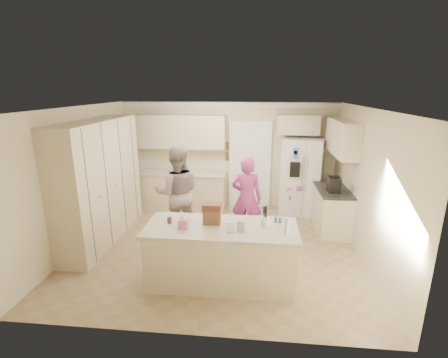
# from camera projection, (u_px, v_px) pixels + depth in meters

# --- Properties ---
(floor) EXTENTS (5.20, 4.60, 0.02)m
(floor) POSITION_uv_depth(u_px,v_px,m) (217.00, 247.00, 6.18)
(floor) COLOR #968059
(floor) RESTS_ON ground
(ceiling) EXTENTS (5.20, 4.60, 0.02)m
(ceiling) POSITION_uv_depth(u_px,v_px,m) (216.00, 107.00, 5.46)
(ceiling) COLOR white
(ceiling) RESTS_ON wall_back
(wall_back) EXTENTS (5.20, 0.02, 2.60)m
(wall_back) POSITION_uv_depth(u_px,v_px,m) (228.00, 155.00, 8.03)
(wall_back) COLOR beige
(wall_back) RESTS_ON ground
(wall_front) EXTENTS (5.20, 0.02, 2.60)m
(wall_front) POSITION_uv_depth(u_px,v_px,m) (191.00, 239.00, 3.61)
(wall_front) COLOR beige
(wall_front) RESTS_ON ground
(wall_left) EXTENTS (0.02, 4.60, 2.60)m
(wall_left) POSITION_uv_depth(u_px,v_px,m) (78.00, 178.00, 6.07)
(wall_left) COLOR beige
(wall_left) RESTS_ON ground
(wall_right) EXTENTS (0.02, 4.60, 2.60)m
(wall_right) POSITION_uv_depth(u_px,v_px,m) (367.00, 186.00, 5.57)
(wall_right) COLOR beige
(wall_right) RESTS_ON ground
(crown_back) EXTENTS (5.20, 0.08, 0.12)m
(crown_back) POSITION_uv_depth(u_px,v_px,m) (228.00, 105.00, 7.65)
(crown_back) COLOR white
(crown_back) RESTS_ON wall_back
(pantry_bank) EXTENTS (0.60, 2.60, 2.35)m
(pantry_bank) POSITION_uv_depth(u_px,v_px,m) (100.00, 181.00, 6.27)
(pantry_bank) COLOR beige
(pantry_bank) RESTS_ON floor
(back_base_cab) EXTENTS (2.20, 0.60, 0.88)m
(back_base_cab) POSITION_uv_depth(u_px,v_px,m) (181.00, 191.00, 8.08)
(back_base_cab) COLOR beige
(back_base_cab) RESTS_ON floor
(back_countertop) EXTENTS (2.24, 0.63, 0.04)m
(back_countertop) POSITION_uv_depth(u_px,v_px,m) (180.00, 173.00, 7.95)
(back_countertop) COLOR beige
(back_countertop) RESTS_ON back_base_cab
(back_upper_cab) EXTENTS (2.20, 0.35, 0.80)m
(back_upper_cab) POSITION_uv_depth(u_px,v_px,m) (180.00, 132.00, 7.80)
(back_upper_cab) COLOR beige
(back_upper_cab) RESTS_ON wall_back
(doorway_opening) EXTENTS (0.90, 0.06, 2.10)m
(doorway_opening) POSITION_uv_depth(u_px,v_px,m) (250.00, 166.00, 8.02)
(doorway_opening) COLOR black
(doorway_opening) RESTS_ON floor
(doorway_casing) EXTENTS (1.02, 0.03, 2.22)m
(doorway_casing) POSITION_uv_depth(u_px,v_px,m) (250.00, 166.00, 7.99)
(doorway_casing) COLOR white
(doorway_casing) RESTS_ON floor
(wall_frame_upper) EXTENTS (0.15, 0.02, 0.20)m
(wall_frame_upper) POSITION_uv_depth(u_px,v_px,m) (229.00, 146.00, 7.92)
(wall_frame_upper) COLOR brown
(wall_frame_upper) RESTS_ON wall_back
(wall_frame_lower) EXTENTS (0.15, 0.02, 0.20)m
(wall_frame_lower) POSITION_uv_depth(u_px,v_px,m) (228.00, 157.00, 8.00)
(wall_frame_lower) COLOR brown
(wall_frame_lower) RESTS_ON wall_back
(refrigerator) EXTENTS (1.05, 0.91, 1.80)m
(refrigerator) POSITION_uv_depth(u_px,v_px,m) (302.00, 176.00, 7.66)
(refrigerator) COLOR white
(refrigerator) RESTS_ON floor
(fridge_seam) EXTENTS (0.02, 0.02, 1.78)m
(fridge_seam) POSITION_uv_depth(u_px,v_px,m) (304.00, 181.00, 7.32)
(fridge_seam) COLOR gray
(fridge_seam) RESTS_ON refrigerator
(fridge_dispenser) EXTENTS (0.22, 0.03, 0.35)m
(fridge_dispenser) POSITION_uv_depth(u_px,v_px,m) (295.00, 170.00, 7.27)
(fridge_dispenser) COLOR black
(fridge_dispenser) RESTS_ON refrigerator
(fridge_handle_l) EXTENTS (0.02, 0.02, 0.85)m
(fridge_handle_l) POSITION_uv_depth(u_px,v_px,m) (302.00, 174.00, 7.27)
(fridge_handle_l) COLOR silver
(fridge_handle_l) RESTS_ON refrigerator
(fridge_handle_r) EXTENTS (0.02, 0.02, 0.85)m
(fridge_handle_r) POSITION_uv_depth(u_px,v_px,m) (307.00, 174.00, 7.26)
(fridge_handle_r) COLOR silver
(fridge_handle_r) RESTS_ON refrigerator
(over_fridge_cab) EXTENTS (0.95, 0.35, 0.45)m
(over_fridge_cab) POSITION_uv_depth(u_px,v_px,m) (298.00, 125.00, 7.48)
(over_fridge_cab) COLOR beige
(over_fridge_cab) RESTS_ON wall_back
(right_base_cab) EXTENTS (0.60, 1.20, 0.88)m
(right_base_cab) POSITION_uv_depth(u_px,v_px,m) (331.00, 211.00, 6.79)
(right_base_cab) COLOR beige
(right_base_cab) RESTS_ON floor
(right_countertop) EXTENTS (0.63, 1.24, 0.04)m
(right_countertop) POSITION_uv_depth(u_px,v_px,m) (333.00, 190.00, 6.67)
(right_countertop) COLOR #2D2B28
(right_countertop) RESTS_ON right_base_cab
(right_upper_cab) EXTENTS (0.35, 1.50, 0.70)m
(right_upper_cab) POSITION_uv_depth(u_px,v_px,m) (342.00, 138.00, 6.56)
(right_upper_cab) COLOR beige
(right_upper_cab) RESTS_ON wall_right
(coffee_maker) EXTENTS (0.22, 0.28, 0.30)m
(coffee_maker) POSITION_uv_depth(u_px,v_px,m) (334.00, 184.00, 6.43)
(coffee_maker) COLOR black
(coffee_maker) RESTS_ON right_countertop
(island_base) EXTENTS (2.20, 0.90, 0.88)m
(island_base) POSITION_uv_depth(u_px,v_px,m) (221.00, 255.00, 4.98)
(island_base) COLOR beige
(island_base) RESTS_ON floor
(island_top) EXTENTS (2.28, 0.96, 0.05)m
(island_top) POSITION_uv_depth(u_px,v_px,m) (221.00, 228.00, 4.86)
(island_top) COLOR beige
(island_top) RESTS_ON island_base
(utensil_crock) EXTENTS (0.13, 0.13, 0.15)m
(utensil_crock) POSITION_uv_depth(u_px,v_px,m) (265.00, 222.00, 4.82)
(utensil_crock) COLOR white
(utensil_crock) RESTS_ON island_top
(tissue_box) EXTENTS (0.13, 0.13, 0.14)m
(tissue_box) POSITION_uv_depth(u_px,v_px,m) (183.00, 223.00, 4.79)
(tissue_box) COLOR #C97395
(tissue_box) RESTS_ON island_top
(tissue_plume) EXTENTS (0.08, 0.08, 0.08)m
(tissue_plume) POSITION_uv_depth(u_px,v_px,m) (183.00, 216.00, 4.76)
(tissue_plume) COLOR white
(tissue_plume) RESTS_ON tissue_box
(dollhouse_body) EXTENTS (0.26, 0.18, 0.22)m
(dollhouse_body) POSITION_uv_depth(u_px,v_px,m) (212.00, 217.00, 4.93)
(dollhouse_body) COLOR brown
(dollhouse_body) RESTS_ON island_top
(dollhouse_roof) EXTENTS (0.28, 0.20, 0.10)m
(dollhouse_roof) POSITION_uv_depth(u_px,v_px,m) (212.00, 207.00, 4.89)
(dollhouse_roof) COLOR #592D1E
(dollhouse_roof) RESTS_ON dollhouse_body
(jam_jar) EXTENTS (0.07, 0.07, 0.09)m
(jam_jar) POSITION_uv_depth(u_px,v_px,m) (170.00, 220.00, 4.96)
(jam_jar) COLOR #59263F
(jam_jar) RESTS_ON island_top
(greeting_card_a) EXTENTS (0.12, 0.06, 0.16)m
(greeting_card_a) POSITION_uv_depth(u_px,v_px,m) (230.00, 227.00, 4.62)
(greeting_card_a) COLOR white
(greeting_card_a) RESTS_ON island_top
(greeting_card_b) EXTENTS (0.12, 0.05, 0.16)m
(greeting_card_b) POSITION_uv_depth(u_px,v_px,m) (241.00, 226.00, 4.66)
(greeting_card_b) COLOR silver
(greeting_card_b) RESTS_ON island_top
(water_bottle) EXTENTS (0.07, 0.07, 0.24)m
(water_bottle) POSITION_uv_depth(u_px,v_px,m) (287.00, 226.00, 4.58)
(water_bottle) COLOR silver
(water_bottle) RESTS_ON island_top
(shaker_salt) EXTENTS (0.05, 0.05, 0.09)m
(shaker_salt) POSITION_uv_depth(u_px,v_px,m) (276.00, 220.00, 4.97)
(shaker_salt) COLOR #4759A7
(shaker_salt) RESTS_ON island_top
(shaker_pepper) EXTENTS (0.05, 0.05, 0.09)m
(shaker_pepper) POSITION_uv_depth(u_px,v_px,m) (280.00, 220.00, 4.96)
(shaker_pepper) COLOR #4759A7
(shaker_pepper) RESTS_ON island_top
(teen_boy) EXTENTS (1.04, 0.89, 1.86)m
(teen_boy) POSITION_uv_depth(u_px,v_px,m) (178.00, 193.00, 6.36)
(teen_boy) COLOR #9B9594
(teen_boy) RESTS_ON floor
(teen_girl) EXTENTS (0.66, 0.48, 1.67)m
(teen_girl) POSITION_uv_depth(u_px,v_px,m) (247.00, 198.00, 6.35)
(teen_girl) COLOR #AA307A
(teen_girl) RESTS_ON floor
(fridge_magnets) EXTENTS (0.76, 0.02, 1.44)m
(fridge_magnets) POSITION_uv_depth(u_px,v_px,m) (304.00, 181.00, 7.31)
(fridge_magnets) COLOR tan
(fridge_magnets) RESTS_ON refrigerator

